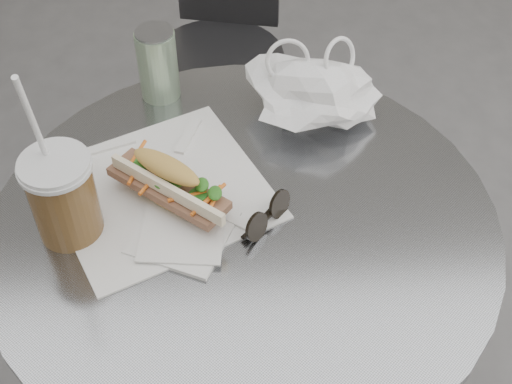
{
  "coord_description": "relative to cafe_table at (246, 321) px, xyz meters",
  "views": [
    {
      "loc": [
        -0.02,
        -0.49,
        1.54
      ],
      "look_at": [
        0.02,
        0.21,
        0.79
      ],
      "focal_mm": 50.0,
      "sensor_mm": 36.0,
      "label": 1
    }
  ],
  "objects": [
    {
      "name": "drink_can",
      "position": [
        -0.13,
        0.3,
        0.34
      ],
      "size": [
        0.07,
        0.07,
        0.13
      ],
      "color": "#5B8C51",
      "rests_on": "cafe_table"
    },
    {
      "name": "sandwich_paper",
      "position": [
        -0.13,
        0.06,
        0.28
      ],
      "size": [
        0.4,
        0.39,
        0.0
      ],
      "primitive_type": "cube",
      "rotation": [
        0.0,
        0.0,
        0.44
      ],
      "color": "white",
      "rests_on": "cafe_table"
    },
    {
      "name": "iced_coffee",
      "position": [
        -0.25,
        -0.0,
        0.35
      ],
      "size": [
        0.1,
        0.1,
        0.3
      ],
      "color": "brown",
      "rests_on": "cafe_table"
    },
    {
      "name": "sunglasses",
      "position": [
        0.03,
        -0.01,
        0.29
      ],
      "size": [
        0.08,
        0.09,
        0.05
      ],
      "rotation": [
        0.0,
        0.0,
        0.85
      ],
      "color": "black",
      "rests_on": "cafe_table"
    },
    {
      "name": "cafe_table",
      "position": [
        0.0,
        0.0,
        0.0
      ],
      "size": [
        0.76,
        0.76,
        0.74
      ],
      "color": "slate",
      "rests_on": "ground"
    },
    {
      "name": "banh_mi",
      "position": [
        -0.11,
        0.04,
        0.32
      ],
      "size": [
        0.24,
        0.23,
        0.08
      ],
      "rotation": [
        0.0,
        0.0,
        -0.68
      ],
      "color": "tan",
      "rests_on": "sandwich_paper"
    },
    {
      "name": "plastic_bag",
      "position": [
        0.13,
        0.22,
        0.33
      ],
      "size": [
        0.25,
        0.23,
        0.1
      ],
      "primitive_type": null,
      "rotation": [
        0.0,
        0.0,
        0.39
      ],
      "color": "white",
      "rests_on": "cafe_table"
    },
    {
      "name": "napkin_stack",
      "position": [
        -0.09,
        -0.02,
        0.28
      ],
      "size": [
        0.17,
        0.17,
        0.01
      ],
      "color": "white",
      "rests_on": "cafe_table"
    },
    {
      "name": "chair_far",
      "position": [
        -0.02,
        0.88,
        -0.17
      ],
      "size": [
        0.35,
        0.38,
        0.66
      ],
      "rotation": [
        0.0,
        0.0,
        2.93
      ],
      "color": "#2B2C2E",
      "rests_on": "ground"
    }
  ]
}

